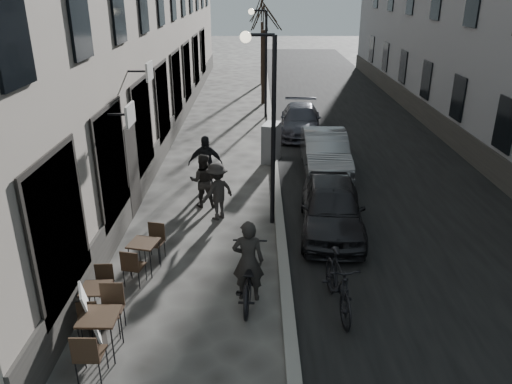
{
  "coord_description": "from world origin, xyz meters",
  "views": [
    {
      "loc": [
        -0.42,
        -6.47,
        6.12
      ],
      "look_at": [
        -0.45,
        3.88,
        1.8
      ],
      "focal_mm": 35.0,
      "sensor_mm": 36.0,
      "label": 1
    }
  ],
  "objects_px": {
    "bistro_set_b": "(97,299)",
    "car_near": "(332,207)",
    "utility_cabinet": "(271,143)",
    "pedestrian_far": "(206,164)",
    "sign_board": "(92,318)",
    "streetlamp_near": "(267,110)",
    "tree_near": "(263,14)",
    "bicycle": "(248,275)",
    "bistro_set_a": "(101,330)",
    "car_mid": "(325,152)",
    "car_far": "(301,120)",
    "tree_far": "(262,9)",
    "pedestrian_mid": "(217,191)",
    "streetlamp_far": "(262,51)",
    "bistro_set_c": "(145,254)",
    "pedestrian_near": "(203,181)",
    "moped": "(338,283)"
  },
  "relations": [
    {
      "from": "bistro_set_c",
      "to": "car_mid",
      "type": "bearing_deg",
      "value": 66.14
    },
    {
      "from": "pedestrian_mid",
      "to": "car_mid",
      "type": "distance_m",
      "value": 5.22
    },
    {
      "from": "bicycle",
      "to": "streetlamp_far",
      "type": "bearing_deg",
      "value": -88.43
    },
    {
      "from": "streetlamp_near",
      "to": "streetlamp_far",
      "type": "height_order",
      "value": "same"
    },
    {
      "from": "tree_near",
      "to": "bistro_set_a",
      "type": "xyz_separation_m",
      "value": [
        -3.07,
        -20.32,
        -4.17
      ]
    },
    {
      "from": "utility_cabinet",
      "to": "pedestrian_far",
      "type": "height_order",
      "value": "pedestrian_far"
    },
    {
      "from": "pedestrian_mid",
      "to": "car_far",
      "type": "relative_size",
      "value": 0.39
    },
    {
      "from": "tree_near",
      "to": "pedestrian_far",
      "type": "xyz_separation_m",
      "value": [
        -1.94,
        -12.76,
        -3.74
      ]
    },
    {
      "from": "streetlamp_far",
      "to": "pedestrian_far",
      "type": "relative_size",
      "value": 2.76
    },
    {
      "from": "streetlamp_far",
      "to": "pedestrian_far",
      "type": "distance_m",
      "value": 10.19
    },
    {
      "from": "car_near",
      "to": "car_far",
      "type": "xyz_separation_m",
      "value": [
        -0.07,
        9.39,
        -0.07
      ]
    },
    {
      "from": "streetlamp_near",
      "to": "streetlamp_far",
      "type": "bearing_deg",
      "value": 90.0
    },
    {
      "from": "pedestrian_far",
      "to": "bistro_set_b",
      "type": "bearing_deg",
      "value": -106.0
    },
    {
      "from": "utility_cabinet",
      "to": "pedestrian_far",
      "type": "bearing_deg",
      "value": -109.89
    },
    {
      "from": "tree_near",
      "to": "moped",
      "type": "distance_m",
      "value": 19.47
    },
    {
      "from": "bistro_set_a",
      "to": "bicycle",
      "type": "xyz_separation_m",
      "value": [
        2.57,
        1.71,
        0.05
      ]
    },
    {
      "from": "sign_board",
      "to": "pedestrian_far",
      "type": "relative_size",
      "value": 0.59
    },
    {
      "from": "streetlamp_near",
      "to": "utility_cabinet",
      "type": "xyz_separation_m",
      "value": [
        0.27,
        5.22,
        -2.44
      ]
    },
    {
      "from": "car_mid",
      "to": "car_far",
      "type": "relative_size",
      "value": 1.0
    },
    {
      "from": "bistro_set_a",
      "to": "pedestrian_far",
      "type": "xyz_separation_m",
      "value": [
        1.13,
        7.56,
        0.43
      ]
    },
    {
      "from": "bicycle",
      "to": "bistro_set_b",
      "type": "bearing_deg",
      "value": 15.59
    },
    {
      "from": "bistro_set_b",
      "to": "car_near",
      "type": "relative_size",
      "value": 0.34
    },
    {
      "from": "car_far",
      "to": "pedestrian_far",
      "type": "bearing_deg",
      "value": -113.48
    },
    {
      "from": "tree_near",
      "to": "bistro_set_c",
      "type": "distance_m",
      "value": 18.28
    },
    {
      "from": "utility_cabinet",
      "to": "car_mid",
      "type": "height_order",
      "value": "utility_cabinet"
    },
    {
      "from": "bistro_set_b",
      "to": "car_far",
      "type": "bearing_deg",
      "value": 66.25
    },
    {
      "from": "bistro_set_a",
      "to": "moped",
      "type": "bearing_deg",
      "value": 17.57
    },
    {
      "from": "pedestrian_near",
      "to": "bistro_set_c",
      "type": "bearing_deg",
      "value": 73.36
    },
    {
      "from": "bistro_set_b",
      "to": "tree_near",
      "type": "bearing_deg",
      "value": 77.0
    },
    {
      "from": "bistro_set_c",
      "to": "utility_cabinet",
      "type": "relative_size",
      "value": 1.08
    },
    {
      "from": "bistro_set_c",
      "to": "car_near",
      "type": "xyz_separation_m",
      "value": [
        4.54,
        2.08,
        0.23
      ]
    },
    {
      "from": "car_mid",
      "to": "bistro_set_a",
      "type": "bearing_deg",
      "value": -117.5
    },
    {
      "from": "pedestrian_near",
      "to": "bistro_set_a",
      "type": "bearing_deg",
      "value": 78.0
    },
    {
      "from": "utility_cabinet",
      "to": "car_far",
      "type": "bearing_deg",
      "value": 85.3
    },
    {
      "from": "car_mid",
      "to": "sign_board",
      "type": "bearing_deg",
      "value": -119.96
    },
    {
      "from": "sign_board",
      "to": "streetlamp_near",
      "type": "bearing_deg",
      "value": 34.59
    },
    {
      "from": "tree_far",
      "to": "pedestrian_near",
      "type": "distance_m",
      "value": 20.33
    },
    {
      "from": "pedestrian_mid",
      "to": "car_mid",
      "type": "relative_size",
      "value": 0.39
    },
    {
      "from": "bistro_set_c",
      "to": "bicycle",
      "type": "distance_m",
      "value": 2.61
    },
    {
      "from": "pedestrian_near",
      "to": "tree_far",
      "type": "bearing_deg",
      "value": -97.26
    },
    {
      "from": "car_far",
      "to": "pedestrian_mid",
      "type": "bearing_deg",
      "value": -104.9
    },
    {
      "from": "moped",
      "to": "bistro_set_a",
      "type": "bearing_deg",
      "value": -168.46
    },
    {
      "from": "bistro_set_c",
      "to": "car_near",
      "type": "relative_size",
      "value": 0.39
    },
    {
      "from": "utility_cabinet",
      "to": "bicycle",
      "type": "bearing_deg",
      "value": -78.79
    },
    {
      "from": "bistro_set_c",
      "to": "pedestrian_far",
      "type": "xyz_separation_m",
      "value": [
        0.95,
        4.79,
        0.47
      ]
    },
    {
      "from": "tree_far",
      "to": "car_near",
      "type": "bearing_deg",
      "value": -85.6
    },
    {
      "from": "bistro_set_c",
      "to": "sign_board",
      "type": "relative_size",
      "value": 1.42
    },
    {
      "from": "car_far",
      "to": "bicycle",
      "type": "bearing_deg",
      "value": -95.15
    },
    {
      "from": "utility_cabinet",
      "to": "pedestrian_far",
      "type": "distance_m",
      "value": 3.67
    },
    {
      "from": "utility_cabinet",
      "to": "car_far",
      "type": "xyz_separation_m",
      "value": [
        1.38,
        3.7,
        -0.1
      ]
    }
  ]
}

